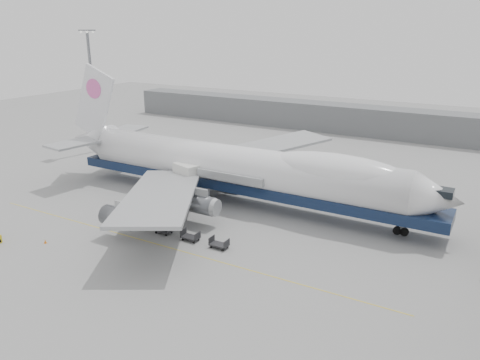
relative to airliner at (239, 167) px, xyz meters
The scene contains 12 objects.
ground 13.27m from the airliner, 93.08° to the right, with size 260.00×260.00×0.00m, color gray.
apron_line 18.87m from the airliner, 92.05° to the right, with size 60.00×0.15×0.01m, color gold.
hangar 59.01m from the airliner, 100.40° to the left, with size 110.00×8.00×7.00m, color slate.
floodlight_mast 45.14m from the airliner, 164.28° to the left, with size 2.40×2.40×25.43m.
airliner is the anchor object (origin of this frame).
catering_truck 8.42m from the airliner, 154.61° to the right, with size 4.92×4.00×5.99m.
traffic_cone 28.95m from the airliner, 119.47° to the right, with size 0.34×0.34×0.50m.
dolly_0 19.60m from the airliner, 127.61° to the right, with size 2.30×1.35×1.30m.
dolly_1 17.41m from the airliner, 115.74° to the right, with size 2.30×1.35×1.30m.
dolly_2 16.10m from the airliner, 100.96° to the right, with size 2.30×1.35×1.30m.
dolly_3 15.90m from the airliner, 84.59° to the right, with size 2.30×1.35×1.30m.
dolly_4 16.85m from the airliner, 69.04° to the right, with size 2.30×1.35×1.30m.
Camera 1 is at (34.55, -46.98, 25.93)m, focal length 35.00 mm.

